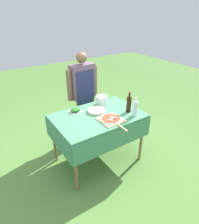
{
  "coord_description": "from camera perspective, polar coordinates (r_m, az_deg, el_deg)",
  "views": [
    {
      "loc": [
        -1.31,
        -2.02,
        2.12
      ],
      "look_at": [
        0.03,
        0.0,
        0.83
      ],
      "focal_mm": 32.0,
      "sensor_mm": 36.0,
      "label": 1
    }
  ],
  "objects": [
    {
      "name": "herb_container",
      "position": [
        2.85,
        -6.86,
        0.57
      ],
      "size": [
        0.19,
        0.16,
        0.06
      ],
      "rotation": [
        0.0,
        0.0,
        0.1
      ],
      "color": "silver",
      "rests_on": "prep_table"
    },
    {
      "name": "person_cook",
      "position": [
        3.36,
        -4.77,
        6.38
      ],
      "size": [
        0.56,
        0.19,
        1.5
      ],
      "rotation": [
        0.0,
        0.0,
        3.17
      ],
      "color": "#70604C",
      "rests_on": "ground"
    },
    {
      "name": "ground_plane",
      "position": [
        3.21,
        -0.42,
        -13.33
      ],
      "size": [
        12.0,
        12.0,
        0.0
      ],
      "primitive_type": "plane",
      "color": "#517F38"
    },
    {
      "name": "mixing_tub",
      "position": [
        3.03,
        0.66,
        3.39
      ],
      "size": [
        0.17,
        0.17,
        0.14
      ],
      "primitive_type": "cylinder",
      "color": "silver",
      "rests_on": "prep_table"
    },
    {
      "name": "pizza_on_peel",
      "position": [
        2.62,
        3.42,
        -2.15
      ],
      "size": [
        0.3,
        0.49,
        0.05
      ],
      "rotation": [
        0.0,
        0.0,
        -0.0
      ],
      "color": "#D1B27F",
      "rests_on": "prep_table"
    },
    {
      "name": "plate_stack",
      "position": [
        2.83,
        -0.88,
        0.39
      ],
      "size": [
        0.26,
        0.26,
        0.03
      ],
      "color": "beige",
      "rests_on": "prep_table"
    },
    {
      "name": "prep_table",
      "position": [
        2.8,
        -0.47,
        -2.47
      ],
      "size": [
        1.23,
        0.82,
        0.79
      ],
      "color": "#478960",
      "rests_on": "ground"
    },
    {
      "name": "water_bottle",
      "position": [
        2.72,
        10.08,
        1.31
      ],
      "size": [
        0.07,
        0.07,
        0.27
      ],
      "color": "silver",
      "rests_on": "prep_table"
    },
    {
      "name": "oil_bottle",
      "position": [
        2.82,
        8.36,
        2.27
      ],
      "size": [
        0.07,
        0.07,
        0.3
      ],
      "color": "black",
      "rests_on": "prep_table"
    }
  ]
}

